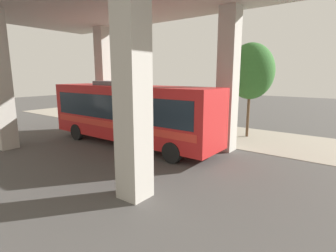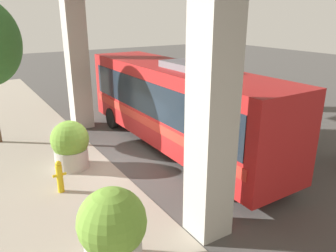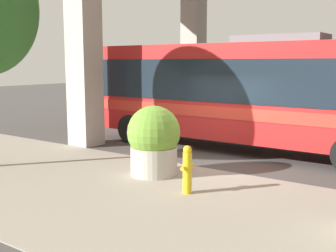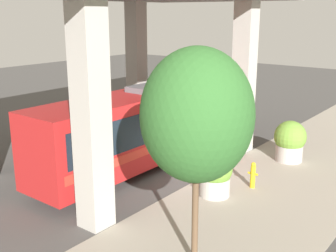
% 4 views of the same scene
% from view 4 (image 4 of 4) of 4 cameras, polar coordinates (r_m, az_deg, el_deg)
% --- Properties ---
extents(ground_plane, '(80.00, 80.00, 0.00)m').
position_cam_4_polar(ground_plane, '(17.54, 3.49, -7.61)').
color(ground_plane, '#474442').
rests_on(ground_plane, ground).
extents(sidewalk_strip, '(6.00, 40.00, 0.02)m').
position_cam_4_polar(sidewalk_strip, '(16.19, 12.41, -9.95)').
color(sidewalk_strip, gray).
rests_on(sidewalk_strip, ground).
extents(overpass, '(9.40, 17.86, 7.98)m').
position_cam_4_polar(overpass, '(18.72, -6.68, 15.47)').
color(overpass, '#ADA89E').
rests_on(overpass, ground).
extents(bus, '(2.61, 10.96, 3.67)m').
position_cam_4_polar(bus, '(18.51, -3.78, 0.11)').
color(bus, '#B21E1E').
rests_on(bus, ground).
extents(fire_hydrant, '(0.41, 0.20, 1.08)m').
position_cam_4_polar(fire_hydrant, '(17.12, 11.42, -6.52)').
color(fire_hydrant, gold).
rests_on(fire_hydrant, ground).
extents(planter_front, '(1.48, 1.48, 1.94)m').
position_cam_4_polar(planter_front, '(20.43, 16.17, -1.96)').
color(planter_front, '#ADA89E').
rests_on(planter_front, ground).
extents(planter_middle, '(1.35, 1.35, 1.78)m').
position_cam_4_polar(planter_middle, '(16.10, 6.35, -6.42)').
color(planter_middle, '#ADA89E').
rests_on(planter_middle, ground).
extents(street_tree_near, '(2.93, 2.93, 6.01)m').
position_cam_4_polar(street_tree_near, '(10.73, 3.94, 1.39)').
color(street_tree_near, brown).
rests_on(street_tree_near, ground).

